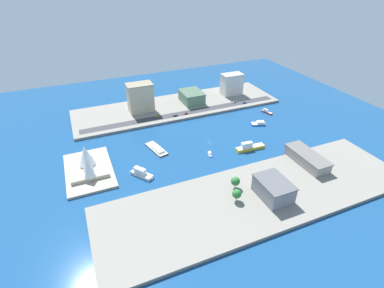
{
  "coord_description": "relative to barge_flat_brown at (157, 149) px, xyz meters",
  "views": [
    {
      "loc": [
        -216.05,
        109.75,
        146.41
      ],
      "look_at": [
        -3.33,
        19.39,
        3.47
      ],
      "focal_mm": 27.42,
      "sensor_mm": 36.0,
      "label": 1
    }
  ],
  "objects": [
    {
      "name": "ground_plane",
      "position": [
        -4.86,
        -51.03,
        -1.19
      ],
      "size": [
        440.0,
        440.0,
        0.0
      ],
      "primitive_type": "plane",
      "color": "navy"
    },
    {
      "name": "quay_west",
      "position": [
        -90.22,
        -51.03,
        0.09
      ],
      "size": [
        70.0,
        240.0,
        2.55
      ],
      "primitive_type": "cube",
      "color": "gray",
      "rests_on": "ground_plane"
    },
    {
      "name": "quay_east",
      "position": [
        80.51,
        -51.03,
        0.09
      ],
      "size": [
        70.0,
        240.0,
        2.55
      ],
      "primitive_type": "cube",
      "color": "gray",
      "rests_on": "ground_plane"
    },
    {
      "name": "peninsula_point",
      "position": [
        -9.34,
        61.15,
        -0.19
      ],
      "size": [
        60.59,
        37.04,
        2.0
      ],
      "primitive_type": "cube",
      "color": "#A89E89",
      "rests_on": "ground_plane"
    },
    {
      "name": "road_strip",
      "position": [
        57.53,
        -51.03,
        1.44
      ],
      "size": [
        10.36,
        228.0,
        0.15
      ],
      "primitive_type": "cube",
      "color": "#38383D",
      "rests_on": "quay_east"
    },
    {
      "name": "barge_flat_brown",
      "position": [
        0.0,
        0.0,
        0.0
      ],
      "size": [
        29.2,
        15.21,
        3.1
      ],
      "color": "brown",
      "rests_on": "ground_plane"
    },
    {
      "name": "sailboat_small_white",
      "position": [
        -26.36,
        -41.38,
        -0.11
      ],
      "size": [
        8.82,
        4.55,
        11.88
      ],
      "color": "white",
      "rests_on": "ground_plane"
    },
    {
      "name": "tugboat_red",
      "position": [
        25.71,
        -139.07,
        0.33
      ],
      "size": [
        14.66,
        7.5,
        4.33
      ],
      "color": "red",
      "rests_on": "ground_plane"
    },
    {
      "name": "ferry_yellow_fast",
      "position": [
        -32.28,
        -78.93,
        1.39
      ],
      "size": [
        7.81,
        29.7,
        7.9
      ],
      "color": "yellow",
      "rests_on": "ground_plane"
    },
    {
      "name": "catamaran_blue",
      "position": [
        5.4,
        -114.69,
        0.26
      ],
      "size": [
        11.78,
        16.38,
        3.8
      ],
      "color": "blue",
      "rests_on": "ground_plane"
    },
    {
      "name": "ferry_white_commuter",
      "position": [
        -32.21,
        22.74,
        1.33
      ],
      "size": [
        19.79,
        16.27,
        6.97
      ],
      "color": "silver",
      "rests_on": "ground_plane"
    },
    {
      "name": "hotel_broad_white",
      "position": [
        86.59,
        -126.63,
        14.6
      ],
      "size": [
        15.91,
        26.63,
        26.41
      ],
      "color": "silver",
      "rests_on": "quay_east"
    },
    {
      "name": "warehouse_low_gray",
      "position": [
        -95.67,
        -57.54,
        8.21
      ],
      "size": [
        27.32,
        20.14,
        13.63
      ],
      "color": "gray",
      "rests_on": "quay_west"
    },
    {
      "name": "office_block_beige",
      "position": [
        82.89,
        -7.63,
        17.38
      ],
      "size": [
        17.92,
        28.49,
        31.97
      ],
      "color": "#C6B793",
      "rests_on": "quay_east"
    },
    {
      "name": "carpark_squat_concrete",
      "position": [
        -72.38,
        -109.21,
        6.01
      ],
      "size": [
        40.89,
        16.29,
        9.24
      ],
      "color": "gray",
      "rests_on": "quay_west"
    },
    {
      "name": "terminal_long_green",
      "position": [
        83.02,
        -69.92,
        8.02
      ],
      "size": [
        31.1,
        24.37,
        13.25
      ],
      "color": "slate",
      "rests_on": "quay_east"
    },
    {
      "name": "van_white",
      "position": [
        60.54,
        -116.98,
        2.25
      ],
      "size": [
        2.04,
        4.72,
        1.48
      ],
      "color": "black",
      "rests_on": "road_strip"
    },
    {
      "name": "suv_black",
      "position": [
        53.88,
        -38.04,
        2.26
      ],
      "size": [
        1.87,
        5.04,
        1.51
      ],
      "color": "black",
      "rests_on": "road_strip"
    },
    {
      "name": "pickup_red",
      "position": [
        54.29,
        -51.01,
        2.32
      ],
      "size": [
        1.95,
        4.53,
        1.66
      ],
      "color": "black",
      "rests_on": "road_strip"
    },
    {
      "name": "hatchback_blue",
      "position": [
        54.33,
        -126.81,
        2.34
      ],
      "size": [
        1.93,
        4.75,
        1.72
      ],
      "color": "black",
      "rests_on": "road_strip"
    },
    {
      "name": "taxi_yellow_cab",
      "position": [
        60.31,
        -19.27,
        2.35
      ],
      "size": [
        2.07,
        4.51,
        1.72
      ],
      "color": "black",
      "rests_on": "road_strip"
    },
    {
      "name": "traffic_light_waterfront",
      "position": [
        51.37,
        -33.41,
        5.71
      ],
      "size": [
        0.36,
        0.36,
        6.5
      ],
      "color": "black",
      "rests_on": "quay_east"
    },
    {
      "name": "opera_landmark",
      "position": [
        -8.56,
        61.15,
        8.81
      ],
      "size": [
        37.49,
        29.41,
        22.07
      ],
      "color": "#BCAD93",
      "rests_on": "peninsula_point"
    },
    {
      "name": "park_tree_cluster",
      "position": [
        -82.83,
        -34.5,
        7.53
      ],
      "size": [
        19.35,
        13.02,
        9.58
      ],
      "color": "brown",
      "rests_on": "quay_west"
    }
  ]
}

